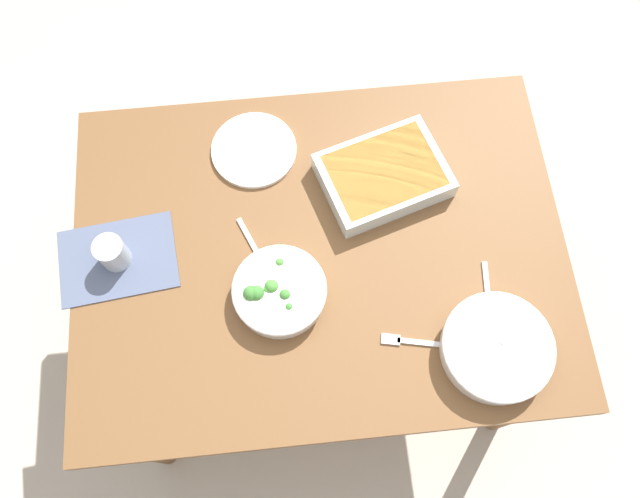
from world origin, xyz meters
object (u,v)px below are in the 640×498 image
side_plate (254,150)px  fork_on_table (413,342)px  stew_bowl (497,348)px  spoon_by_broccoli (259,256)px  broccoli_bowl (279,291)px  baking_dish (384,175)px  drink_cup (113,254)px  spoon_by_stew (489,307)px

side_plate → fork_on_table: 0.63m
stew_bowl → spoon_by_broccoli: size_ratio=1.51×
broccoli_bowl → baking_dish: bearing=-135.8°
stew_bowl → drink_cup: size_ratio=2.99×
drink_cup → fork_on_table: (-0.68, 0.27, -0.04)m
baking_dish → side_plate: baking_dish is taller
drink_cup → spoon_by_stew: bearing=166.5°
drink_cup → fork_on_table: drink_cup is taller
spoon_by_stew → side_plate: bearing=-42.3°
spoon_by_broccoli → drink_cup: bearing=-4.8°
stew_bowl → baking_dish: size_ratio=0.72×
spoon_by_stew → fork_on_table: bearing=18.6°
fork_on_table → spoon_by_broccoli: bearing=-35.8°
baking_dish → drink_cup: bearing=12.3°
spoon_by_stew → spoon_by_broccoli: same height
spoon_by_broccoli → side_plate: bearing=-91.1°
spoon_by_broccoli → stew_bowl: bearing=151.4°
stew_bowl → baking_dish: bearing=-67.0°
baking_dish → side_plate: (0.32, -0.12, -0.03)m
stew_bowl → side_plate: (0.51, -0.58, -0.03)m
baking_dish → fork_on_table: (-0.01, 0.42, -0.03)m
spoon_by_stew → baking_dish: bearing=-60.2°
stew_bowl → baking_dish: 0.50m
drink_cup → fork_on_table: 0.73m
baking_dish → spoon_by_broccoli: size_ratio=2.09×
baking_dish → broccoli_bowl: bearing=44.2°
spoon_by_stew → fork_on_table: (0.19, 0.06, -0.00)m
drink_cup → side_plate: (-0.35, -0.26, -0.03)m
stew_bowl → broccoli_bowl: bearing=-20.8°
drink_cup → spoon_by_broccoli: drink_cup is taller
baking_dish → side_plate: 0.34m
stew_bowl → spoon_by_broccoli: 0.59m
side_plate → spoon_by_broccoli: bearing=88.9°
stew_bowl → spoon_by_broccoli: (0.52, -0.28, -0.03)m
broccoli_bowl → stew_bowl: bearing=159.2°
spoon_by_broccoli → fork_on_table: size_ratio=0.95×
broccoli_bowl → spoon_by_stew: bearing=170.7°
stew_bowl → spoon_by_stew: 0.11m
baking_dish → fork_on_table: bearing=92.0°
broccoli_bowl → spoon_by_stew: size_ratio=1.26×
drink_cup → stew_bowl: bearing=160.1°
side_plate → stew_bowl: bearing=131.6°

